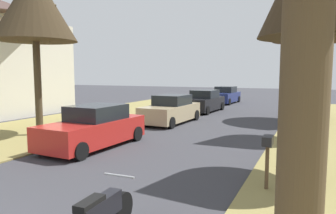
# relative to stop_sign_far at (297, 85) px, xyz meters

# --- Properties ---
(stop_sign_far) EXTENTS (0.81, 0.46, 2.95)m
(stop_sign_far) POSITION_rel_stop_sign_far_xyz_m (0.00, 0.00, 0.00)
(stop_sign_far) COLOR #9EA0A5
(stop_sign_far) RESTS_ON grass_verge_right
(street_tree_right_far) EXTENTS (4.61, 4.61, 7.54)m
(street_tree_right_far) POSITION_rel_stop_sign_far_xyz_m (0.69, 3.04, 3.86)
(street_tree_right_far) COLOR #4F3B2B
(street_tree_right_far) RESTS_ON grass_verge_right
(street_tree_left_mid_a) EXTENTS (3.53, 3.53, 7.18)m
(street_tree_left_mid_a) POSITION_rel_stop_sign_far_xyz_m (-10.31, -6.82, 3.49)
(street_tree_left_mid_a) COLOR #453A27
(street_tree_left_mid_a) RESTS_ON grass_verge_left
(parked_sedan_red) EXTENTS (2.09, 4.47, 1.57)m
(parked_sedan_red) POSITION_rel_stop_sign_far_xyz_m (-6.73, -7.52, -1.46)
(parked_sedan_red) COLOR red
(parked_sedan_red) RESTS_ON ground
(parked_sedan_tan) EXTENTS (2.09, 4.47, 1.57)m
(parked_sedan_tan) POSITION_rel_stop_sign_far_xyz_m (-6.49, -1.00, -1.46)
(parked_sedan_tan) COLOR tan
(parked_sedan_tan) RESTS_ON ground
(parked_sedan_black) EXTENTS (2.09, 4.47, 1.57)m
(parked_sedan_black) POSITION_rel_stop_sign_far_xyz_m (-6.48, 4.84, -1.46)
(parked_sedan_black) COLOR black
(parked_sedan_black) RESTS_ON ground
(parked_sedan_navy) EXTENTS (2.09, 4.47, 1.57)m
(parked_sedan_navy) POSITION_rel_stop_sign_far_xyz_m (-6.75, 11.94, -1.46)
(parked_sedan_navy) COLOR navy
(parked_sedan_navy) RESTS_ON ground
(curbside_mailbox) EXTENTS (0.22, 0.44, 1.27)m
(curbside_mailbox) POSITION_rel_stop_sign_far_xyz_m (-0.18, -9.46, -1.12)
(curbside_mailbox) COLOR brown
(curbside_mailbox) RESTS_ON grass_verge_right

